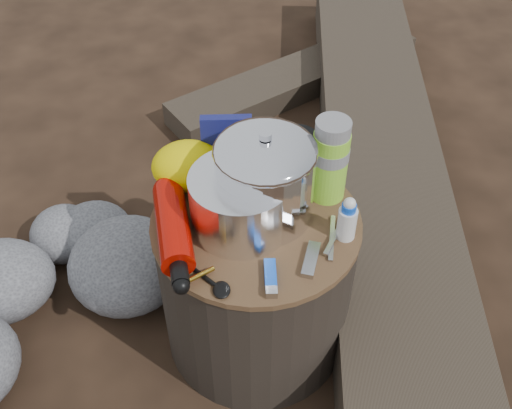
{
  "coord_description": "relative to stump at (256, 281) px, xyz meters",
  "views": [
    {
      "loc": [
        -0.14,
        -0.95,
        1.42
      ],
      "look_at": [
        0.0,
        0.0,
        0.48
      ],
      "focal_mm": 43.71,
      "sensor_mm": 36.0,
      "label": 1
    }
  ],
  "objects": [
    {
      "name": "food_pouch",
      "position": [
        -0.04,
        0.18,
        0.29
      ],
      "size": [
        0.12,
        0.04,
        0.15
      ],
      "primitive_type": "cube",
      "rotation": [
        0.0,
        0.0,
        -0.11
      ],
      "color": "#131656",
      "rests_on": "stump"
    },
    {
      "name": "multitool",
      "position": [
        0.1,
        -0.13,
        0.22
      ],
      "size": [
        0.06,
        0.1,
        0.01
      ],
      "primitive_type": "cube",
      "rotation": [
        0.0,
        0.0,
        -0.39
      ],
      "color": "#A5A5AA",
      "rests_on": "stump"
    },
    {
      "name": "stump",
      "position": [
        0.0,
        0.0,
        0.0
      ],
      "size": [
        0.47,
        0.47,
        0.43
      ],
      "primitive_type": "cylinder",
      "color": "black",
      "rests_on": "ground"
    },
    {
      "name": "travel_mug",
      "position": [
        0.11,
        0.11,
        0.28
      ],
      "size": [
        0.09,
        0.09,
        0.13
      ],
      "primitive_type": "cylinder",
      "color": "black",
      "rests_on": "stump"
    },
    {
      "name": "lighter",
      "position": [
        0.01,
        -0.16,
        0.22
      ],
      "size": [
        0.03,
        0.09,
        0.02
      ],
      "primitive_type": "cube",
      "rotation": [
        0.0,
        0.0,
        -0.11
      ],
      "color": "blue",
      "rests_on": "stump"
    },
    {
      "name": "stuff_sack",
      "position": [
        -0.14,
        0.14,
        0.27
      ],
      "size": [
        0.16,
        0.13,
        0.11
      ],
      "primitive_type": "ellipsoid",
      "color": "#E8D100",
      "rests_on": "stump"
    },
    {
      "name": "camping_pot",
      "position": [
        0.02,
        0.02,
        0.32
      ],
      "size": [
        0.21,
        0.21,
        0.21
      ],
      "primitive_type": "cylinder",
      "color": "silver",
      "rests_on": "stump"
    },
    {
      "name": "thermos",
      "position": [
        0.17,
        0.06,
        0.32
      ],
      "size": [
        0.08,
        0.08,
        0.2
      ],
      "primitive_type": "cylinder",
      "color": "#8BD82F",
      "rests_on": "stump"
    },
    {
      "name": "pot_grabber",
      "position": [
        0.15,
        -0.08,
        0.22
      ],
      "size": [
        0.09,
        0.13,
        0.01
      ],
      "primitive_type": null,
      "rotation": [
        0.0,
        0.0,
        -0.43
      ],
      "color": "#A5A5AA",
      "rests_on": "stump"
    },
    {
      "name": "log_small",
      "position": [
        0.33,
        1.12,
        -0.17
      ],
      "size": [
        1.08,
        0.68,
        0.09
      ],
      "primitive_type": "cube",
      "rotation": [
        0.0,
        0.0,
        -1.1
      ],
      "color": "#30281F",
      "rests_on": "ground"
    },
    {
      "name": "log_main",
      "position": [
        0.51,
        0.63,
        -0.13
      ],
      "size": [
        0.75,
        2.14,
        0.18
      ],
      "primitive_type": "cube",
      "rotation": [
        0.0,
        0.0,
        -0.19
      ],
      "color": "#30281F",
      "rests_on": "ground"
    },
    {
      "name": "foil_windscreen",
      "position": [
        -0.03,
        -0.0,
        0.28
      ],
      "size": [
        0.22,
        0.22,
        0.13
      ],
      "primitive_type": "cylinder",
      "color": "white",
      "rests_on": "stump"
    },
    {
      "name": "ground",
      "position": [
        0.0,
        0.0,
        -0.22
      ],
      "size": [
        60.0,
        60.0,
        0.0
      ],
      "primitive_type": "plane",
      "color": "black",
      "rests_on": "ground"
    },
    {
      "name": "rock_ring",
      "position": [
        -0.51,
        -0.05,
        -0.11
      ],
      "size": [
        0.51,
        1.1,
        0.22
      ],
      "primitive_type": null,
      "color": "#58585C",
      "rests_on": "ground"
    },
    {
      "name": "squeeze_bottle",
      "position": [
        0.18,
        -0.07,
        0.26
      ],
      "size": [
        0.04,
        0.04,
        0.1
      ],
      "primitive_type": "cylinder",
      "color": "silver",
      "rests_on": "stump"
    },
    {
      "name": "fuel_bottle",
      "position": [
        -0.18,
        -0.03,
        0.25
      ],
      "size": [
        0.08,
        0.3,
        0.07
      ],
      "primitive_type": null,
      "rotation": [
        0.0,
        0.0,
        0.05
      ],
      "color": "#AE0C03",
      "rests_on": "stump"
    },
    {
      "name": "spork",
      "position": [
        -0.14,
        -0.13,
        0.22
      ],
      "size": [
        0.11,
        0.13,
        0.01
      ],
      "primitive_type": null,
      "rotation": [
        0.0,
        0.0,
        0.68
      ],
      "color": "black",
      "rests_on": "stump"
    }
  ]
}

